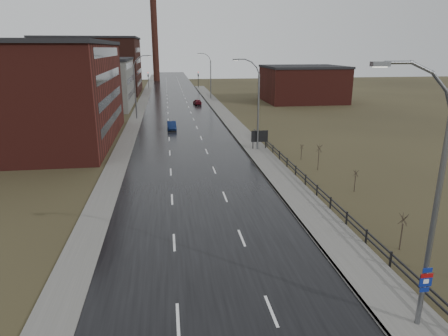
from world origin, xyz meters
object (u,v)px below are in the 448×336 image
object	(u,v)px
streetlight_main	(429,207)
car_far	(197,102)
billboard	(260,137)
car_near	(172,126)

from	to	relation	value
streetlight_main	car_far	bearing A→B (deg)	92.93
billboard	streetlight_main	bearing A→B (deg)	-91.05
streetlight_main	car_near	bearing A→B (deg)	101.84
car_near	billboard	bearing A→B (deg)	-55.30
billboard	car_far	world-z (taller)	billboard
streetlight_main	car_far	distance (m)	77.87
streetlight_main	billboard	distance (m)	34.51
billboard	car_near	bearing A→B (deg)	126.37
car_near	streetlight_main	bearing A→B (deg)	-79.84
streetlight_main	billboard	size ratio (longest dim) A/B	4.80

